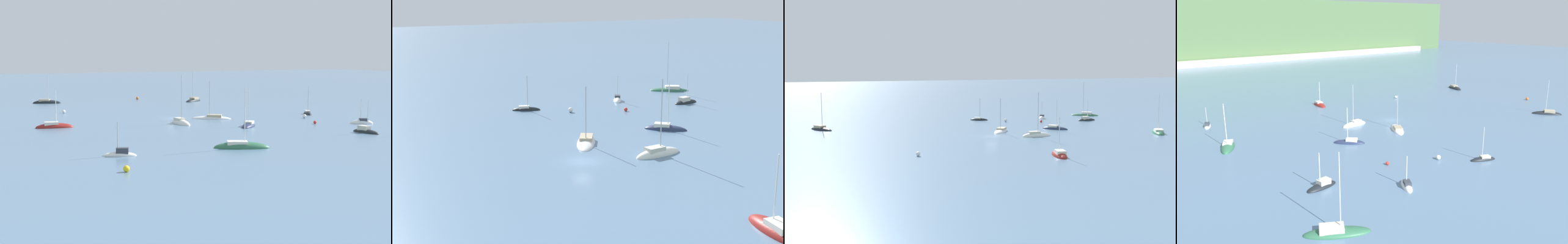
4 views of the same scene
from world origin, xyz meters
TOP-DOWN VIEW (x-y plane):
  - ground_plane at (0.00, 0.00)m, footprint 600.00×600.00m
  - hillside_ridge at (0.00, 183.93)m, footprint 405.04×57.96m
  - shore_town_strip at (0.00, 151.45)m, footprint 344.29×6.00m
  - sailboat_0 at (37.68, -23.09)m, footprint 6.54×7.75m
  - sailboat_1 at (-42.19, -35.12)m, footprint 8.65×6.71m
  - sailboat_2 at (-4.80, -7.28)m, footprint 6.96×8.74m
  - sailboat_3 at (-19.59, -7.82)m, footprint 6.39×6.32m
  - sailboat_4 at (-25.90, -31.19)m, footprint 3.75×4.75m
  - sailboat_5 at (-6.53, -32.21)m, footprint 5.33×3.49m
  - sailboat_6 at (-38.60, 24.82)m, footprint 3.20×4.98m
  - sailboat_7 at (50.17, 18.42)m, footprint 5.64×8.53m
  - sailboat_8 at (-4.63, 27.19)m, footprint 3.70×7.60m
  - sailboat_9 at (-10.12, 2.64)m, footprint 7.29×2.49m
  - sailboat_10 at (-36.21, -22.63)m, footprint 5.86×2.60m
  - sailboat_11 at (-40.48, 6.12)m, footprint 6.13×8.86m
  - mooring_buoy_0 at (20.67, 19.86)m, footprint 0.84×0.84m
  - mooring_buoy_2 at (-12.75, -26.58)m, footprint 0.88×0.88m
  - mooring_buoy_3 at (51.29, -9.93)m, footprint 0.88×0.88m
  - mooring_buoy_4 at (-21.91, -22.35)m, footprint 0.67×0.67m

SIDE VIEW (x-z plane):
  - ground_plane at x=0.00m, z-range 0.00..0.00m
  - sailboat_11 at x=-40.48m, z-range -5.09..5.23m
  - sailboat_8 at x=-4.63m, z-range -4.00..4.17m
  - sailboat_7 at x=50.17m, z-range -5.08..5.25m
  - sailboat_4 at x=-25.90m, z-range -2.87..3.05m
  - sailboat_2 at x=-4.80m, z-range -4.40..4.58m
  - sailboat_3 at x=-19.59m, z-range -4.17..4.35m
  - sailboat_5 at x=-6.53m, z-range -3.47..3.65m
  - sailboat_9 at x=-10.12m, z-range -5.50..5.70m
  - sailboat_0 at x=37.68m, z-range -5.03..5.24m
  - sailboat_1 at x=-42.19m, z-range -5.56..5.80m
  - sailboat_10 at x=-36.21m, z-range -3.14..3.40m
  - sailboat_6 at x=-38.60m, z-range -2.56..2.83m
  - mooring_buoy_4 at x=-21.91m, z-range 0.00..0.67m
  - mooring_buoy_0 at x=20.67m, z-range 0.00..0.84m
  - mooring_buoy_2 at x=-12.75m, z-range 0.00..0.88m
  - mooring_buoy_3 at x=51.29m, z-range 0.00..0.88m
  - shore_town_strip at x=0.00m, z-range 0.00..3.34m
  - hillside_ridge at x=0.00m, z-range 0.00..37.43m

